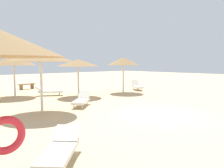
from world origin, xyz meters
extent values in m
plane|color=#D1B284|center=(0.00, 0.00, 0.00)|extent=(80.00, 80.00, 0.00)
torus|color=red|center=(-7.08, -1.77, 1.06)|extent=(0.71, 0.19, 0.70)
cylinder|color=silver|center=(4.50, 6.50, 1.13)|extent=(0.12, 0.12, 2.25)
cone|color=olive|center=(4.50, 6.50, 2.45)|extent=(2.53, 2.53, 0.59)
cylinder|color=silver|center=(-2.53, 10.06, 1.13)|extent=(0.12, 0.12, 2.26)
cone|color=olive|center=(-2.53, 10.06, 2.51)|extent=(2.96, 2.96, 0.70)
cylinder|color=silver|center=(-3.54, 4.03, 1.24)|extent=(0.12, 0.12, 2.48)
cone|color=olive|center=(-3.54, 4.03, 2.65)|extent=(3.12, 3.12, 0.53)
cylinder|color=silver|center=(0.73, 7.17, 1.10)|extent=(0.12, 0.12, 2.20)
cone|color=olive|center=(0.73, 7.17, 2.34)|extent=(2.88, 2.88, 0.47)
cube|color=silver|center=(-5.80, -1.37, 0.28)|extent=(1.67, 1.64, 0.12)
cube|color=silver|center=(-5.23, -0.81, 0.48)|extent=(0.81, 0.82, 0.35)
cylinder|color=silver|center=(-5.52, -0.79, 0.11)|extent=(0.06, 0.06, 0.22)
cylinder|color=silver|center=(-5.22, -1.11, 0.11)|extent=(0.06, 0.06, 0.22)
cube|color=silver|center=(6.59, 6.82, 0.28)|extent=(1.49, 1.76, 0.12)
cube|color=silver|center=(7.05, 7.48, 0.55)|extent=(0.76, 0.70, 0.48)
cylinder|color=silver|center=(6.75, 7.44, 0.11)|extent=(0.06, 0.06, 0.22)
cylinder|color=silver|center=(7.11, 7.19, 0.11)|extent=(0.06, 0.06, 0.22)
cylinder|color=silver|center=(6.07, 6.45, 0.11)|extent=(0.06, 0.06, 0.22)
cylinder|color=silver|center=(6.43, 6.20, 0.11)|extent=(0.06, 0.06, 0.22)
cube|color=silver|center=(-1.29, 4.07, 0.28)|extent=(1.71, 1.59, 0.12)
cube|color=silver|center=(-0.68, 4.59, 0.54)|extent=(0.74, 0.77, 0.46)
cylinder|color=silver|center=(-0.97, 4.63, 0.11)|extent=(0.06, 0.06, 0.22)
cylinder|color=silver|center=(-0.69, 4.29, 0.11)|extent=(0.06, 0.06, 0.22)
cylinder|color=silver|center=(-1.89, 3.85, 0.11)|extent=(0.06, 0.06, 0.22)
cylinder|color=silver|center=(-1.60, 3.51, 0.11)|extent=(0.06, 0.06, 0.22)
cube|color=silver|center=(-0.44, 8.93, 0.28)|extent=(1.76, 1.49, 0.12)
cube|color=silver|center=(-1.10, 9.38, 0.50)|extent=(0.77, 0.81, 0.38)
cylinder|color=silver|center=(-1.06, 9.08, 0.11)|extent=(0.06, 0.06, 0.22)
cylinder|color=silver|center=(-0.81, 9.45, 0.11)|extent=(0.06, 0.06, 0.22)
cylinder|color=silver|center=(-0.07, 8.40, 0.11)|extent=(0.06, 0.06, 0.22)
cylinder|color=silver|center=(0.18, 8.77, 0.11)|extent=(0.06, 0.06, 0.22)
cube|color=brown|center=(-0.06, 13.95, 0.45)|extent=(1.55, 0.66, 0.08)
cube|color=brown|center=(-0.60, 13.85, 0.21)|extent=(0.18, 0.38, 0.41)
cube|color=brown|center=(0.48, 14.05, 0.21)|extent=(0.18, 0.38, 0.41)
camera|label=1|loc=(-8.41, -5.94, 2.34)|focal=36.85mm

